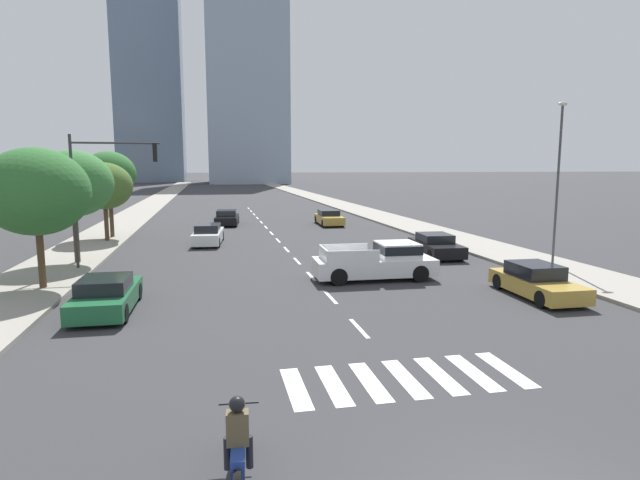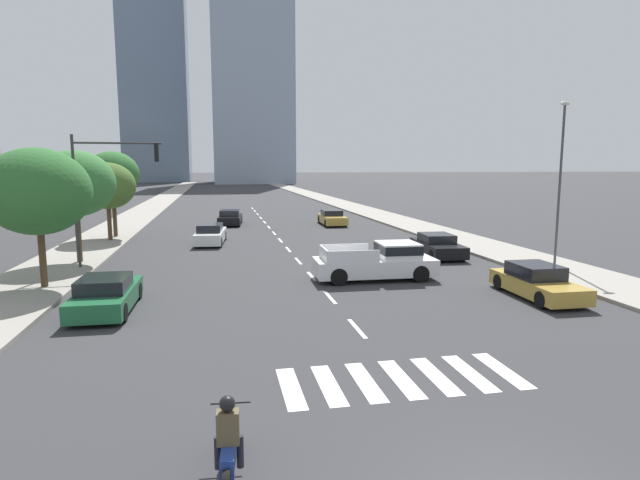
% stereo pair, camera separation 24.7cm
% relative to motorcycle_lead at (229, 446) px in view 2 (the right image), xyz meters
% --- Properties ---
extents(sidewalk_east, '(4.00, 260.00, 0.15)m').
position_rel_motorcycle_lead_xyz_m(sidewalk_east, '(16.39, 28.13, -0.51)').
color(sidewalk_east, gray).
rests_on(sidewalk_east, ground).
extents(sidewalk_west, '(4.00, 260.00, 0.15)m').
position_rel_motorcycle_lead_xyz_m(sidewalk_west, '(-8.01, 28.13, -0.51)').
color(sidewalk_west, gray).
rests_on(sidewalk_west, ground).
extents(crosswalk_near, '(5.85, 2.35, 0.01)m').
position_rel_motorcycle_lead_xyz_m(crosswalk_near, '(4.19, 3.29, -0.58)').
color(crosswalk_near, silver).
rests_on(crosswalk_near, ground).
extents(lane_divider_center, '(0.14, 50.00, 0.01)m').
position_rel_motorcycle_lead_xyz_m(lane_divider_center, '(4.19, 31.29, -0.58)').
color(lane_divider_center, silver).
rests_on(lane_divider_center, ground).
extents(motorcycle_lead, '(0.70, 2.18, 1.49)m').
position_rel_motorcycle_lead_xyz_m(motorcycle_lead, '(0.00, 0.00, 0.00)').
color(motorcycle_lead, black).
rests_on(motorcycle_lead, ground).
extents(pickup_truck, '(5.51, 2.23, 1.67)m').
position_rel_motorcycle_lead_xyz_m(pickup_truck, '(7.15, 14.07, 0.23)').
color(pickup_truck, silver).
rests_on(pickup_truck, ground).
extents(sedan_black_0, '(2.19, 4.65, 1.26)m').
position_rel_motorcycle_lead_xyz_m(sedan_black_0, '(12.25, 19.26, 0.01)').
color(sedan_black_0, black).
rests_on(sedan_black_0, ground).
extents(sedan_gold_1, '(1.97, 4.67, 1.29)m').
position_rel_motorcycle_lead_xyz_m(sedan_gold_1, '(9.82, 35.96, 0.02)').
color(sedan_gold_1, '#B28E38').
rests_on(sedan_gold_1, ground).
extents(sedan_green_2, '(1.93, 4.52, 1.28)m').
position_rel_motorcycle_lead_xyz_m(sedan_green_2, '(-4.02, 10.97, 0.01)').
color(sedan_green_2, '#1E6038').
rests_on(sedan_green_2, ground).
extents(sedan_white_3, '(2.18, 4.91, 1.34)m').
position_rel_motorcycle_lead_xyz_m(sedan_white_3, '(-0.54, 26.65, 0.04)').
color(sedan_white_3, silver).
rests_on(sedan_white_3, ground).
extents(sedan_gold_4, '(1.88, 4.44, 1.30)m').
position_rel_motorcycle_lead_xyz_m(sedan_gold_4, '(12.18, 9.74, 0.01)').
color(sedan_gold_4, '#B28E38').
rests_on(sedan_gold_4, ground).
extents(sedan_black_5, '(2.32, 4.66, 1.31)m').
position_rel_motorcycle_lead_xyz_m(sedan_black_5, '(1.05, 37.66, 0.02)').
color(sedan_black_5, black).
rests_on(sedan_black_5, ground).
extents(traffic_signal_far, '(4.43, 0.28, 6.48)m').
position_rel_motorcycle_lead_xyz_m(traffic_signal_far, '(-5.36, 18.97, 3.96)').
color(traffic_signal_far, '#333335').
rests_on(traffic_signal_far, sidewalk_west).
extents(street_lamp_east, '(0.50, 0.24, 8.08)m').
position_rel_motorcycle_lead_xyz_m(street_lamp_east, '(16.69, 14.92, 4.21)').
color(street_lamp_east, '#3F3F42').
rests_on(street_lamp_east, sidewalk_east).
extents(street_tree_nearest, '(4.17, 4.17, 5.72)m').
position_rel_motorcycle_lead_xyz_m(street_tree_nearest, '(-7.21, 14.84, 3.50)').
color(street_tree_nearest, '#4C3823').
rests_on(street_tree_nearest, sidewalk_west).
extents(street_tree_second, '(4.00, 4.00, 5.78)m').
position_rel_motorcycle_lead_xyz_m(street_tree_second, '(-7.21, 20.63, 3.63)').
color(street_tree_second, '#4C3823').
rests_on(street_tree_second, sidewalk_west).
extents(street_tree_third, '(3.65, 3.65, 5.21)m').
position_rel_motorcycle_lead_xyz_m(street_tree_third, '(-7.21, 28.70, 3.22)').
color(street_tree_third, '#4C3823').
rests_on(street_tree_third, sidewalk_west).
extents(street_tree_fourth, '(3.64, 3.64, 5.99)m').
position_rel_motorcycle_lead_xyz_m(street_tree_fourth, '(-7.21, 30.62, 4.00)').
color(street_tree_fourth, '#4C3823').
rests_on(street_tree_fourth, sidewalk_west).
extents(office_tower_left_skyline, '(20.19, 21.96, 93.04)m').
position_rel_motorcycle_lead_xyz_m(office_tower_left_skyline, '(-18.28, 171.72, 40.61)').
color(office_tower_left_skyline, slate).
rests_on(office_tower_left_skyline, ground).
extents(office_tower_center_skyline, '(22.81, 29.31, 74.07)m').
position_rel_motorcycle_lead_xyz_m(office_tower_center_skyline, '(10.91, 152.47, 35.93)').
color(office_tower_center_skyline, '#8C9EB2').
rests_on(office_tower_center_skyline, ground).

